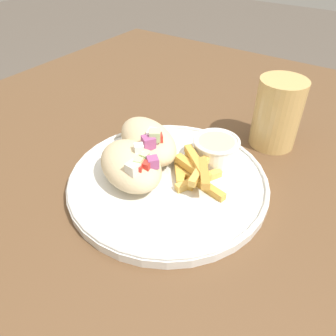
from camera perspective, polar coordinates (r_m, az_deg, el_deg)
name	(u,v)px	position (r m, az deg, el deg)	size (l,w,h in m)	color
table	(191,211)	(0.59, 4.02, -7.44)	(1.18, 1.18, 0.78)	brown
plate	(168,180)	(0.50, 0.00, -2.18)	(0.30, 0.30, 0.02)	white
pita_sandwich_near	(131,165)	(0.48, -6.46, 0.51)	(0.14, 0.13, 0.06)	beige
pita_sandwich_far	(148,140)	(0.53, -3.50, 4.82)	(0.15, 0.13, 0.07)	beige
fries_pile	(196,171)	(0.49, 4.86, -0.54)	(0.11, 0.11, 0.03)	gold
sauce_ramekin	(216,149)	(0.53, 8.32, 3.27)	(0.07, 0.07, 0.04)	white
water_glass	(277,116)	(0.60, 18.38, 8.53)	(0.08, 0.08, 0.12)	tan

